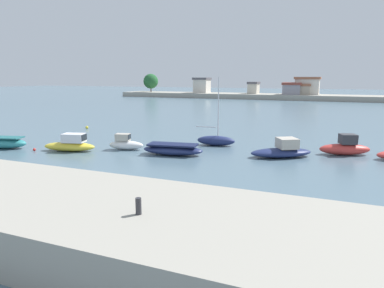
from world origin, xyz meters
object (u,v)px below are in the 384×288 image
moored_boat_4 (216,140)px  mooring_buoy_0 (87,127)px  moored_boat_0 (4,143)px  moored_boat_2 (126,144)px  moored_boat_6 (345,148)px  moored_boat_3 (173,149)px  mooring_buoy_2 (34,150)px  moored_boat_5 (282,151)px  mooring_bollard (138,206)px  moored_boat_1 (71,145)px

moored_boat_4 → mooring_buoy_0: bearing=160.7°
moored_boat_0 → moored_boat_2: size_ratio=1.37×
moored_boat_4 → moored_boat_6: bearing=-5.1°
moored_boat_3 → mooring_buoy_0: (-17.75, 10.12, -0.28)m
moored_boat_3 → mooring_buoy_2: size_ratio=20.79×
moored_boat_5 → moored_boat_6: size_ratio=1.22×
moored_boat_6 → moored_boat_0: bearing=177.4°
moored_boat_2 → mooring_buoy_0: (-12.53, 9.79, -0.39)m
mooring_bollard → moored_boat_0: 27.56m
moored_boat_2 → mooring_bollard: bearing=-69.1°
moored_boat_2 → moored_boat_3: moored_boat_2 is taller
moored_boat_5 → moored_boat_2: bearing=158.7°
moored_boat_2 → moored_boat_0: bearing=-174.3°
mooring_bollard → moored_boat_4: moored_boat_4 is taller
mooring_buoy_0 → moored_boat_3: bearing=-29.7°
moored_boat_5 → moored_boat_6: bearing=0.1°
mooring_buoy_0 → moored_boat_5: bearing=-15.0°
mooring_bollard → mooring_buoy_0: 37.22m
moored_boat_4 → mooring_buoy_2: 17.70m
moored_boat_5 → mooring_buoy_2: size_ratio=20.91×
mooring_buoy_0 → moored_boat_6: bearing=-7.3°
mooring_bollard → moored_boat_6: (7.38, 23.56, -1.61)m
moored_boat_1 → moored_boat_6: bearing=3.7°
moored_boat_1 → mooring_buoy_0: bearing=108.0°
moored_boat_5 → moored_boat_0: bearing=162.9°
mooring_buoy_0 → mooring_bollard: bearing=-48.2°
mooring_bollard → moored_boat_2: (-12.26, 17.89, -1.68)m
moored_boat_1 → mooring_buoy_2: size_ratio=18.89×
moored_boat_1 → moored_boat_6: moored_boat_6 is taller
moored_boat_2 → mooring_buoy_2: (-7.66, -3.92, -0.45)m
mooring_buoy_0 → moored_boat_2: bearing=-38.0°
moored_boat_1 → moored_boat_2: bearing=14.7°
mooring_bollard → mooring_buoy_2: (-19.92, 13.97, -2.13)m
moored_boat_5 → mooring_buoy_0: bearing=133.8°
moored_boat_1 → mooring_buoy_2: moored_boat_1 is taller
moored_boat_0 → moored_boat_5: size_ratio=0.85×
moored_boat_1 → moored_boat_2: size_ratio=1.46×
mooring_bollard → moored_boat_4: 23.78m
moored_boat_2 → moored_boat_3: bearing=-17.2°
moored_boat_0 → moored_boat_6: (31.13, 9.68, 0.11)m
mooring_bollard → moored_boat_2: 21.76m
moored_boat_0 → moored_boat_5: 26.83m
mooring_bollard → mooring_buoy_0: bearing=131.8°
moored_boat_4 → mooring_buoy_2: bearing=-155.2°
mooring_buoy_2 → moored_boat_2: bearing=27.1°
moored_boat_3 → moored_boat_6: 15.61m
moored_boat_0 → moored_boat_3: bearing=-3.1°
mooring_buoy_2 → moored_boat_6: bearing=19.3°
moored_boat_2 → moored_boat_5: size_ratio=0.62×
moored_boat_1 → mooring_buoy_0: (-8.06, 12.35, -0.42)m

